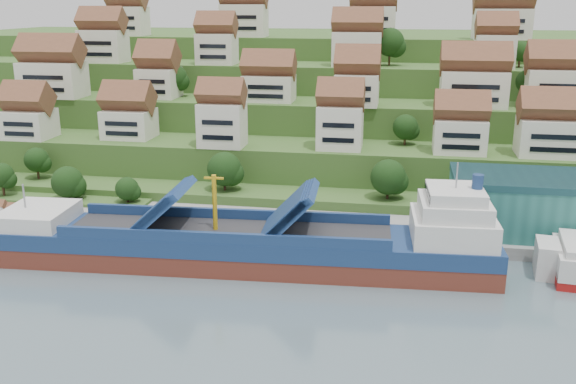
# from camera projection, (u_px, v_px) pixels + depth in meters

# --- Properties ---
(ground) EXTENTS (300.00, 300.00, 0.00)m
(ground) POSITION_uv_depth(u_px,v_px,m) (313.00, 267.00, 101.95)
(ground) COLOR slate
(ground) RESTS_ON ground
(quay) EXTENTS (180.00, 14.00, 2.20)m
(quay) POSITION_uv_depth(u_px,v_px,m) (438.00, 236.00, 112.47)
(quay) COLOR gray
(quay) RESTS_ON ground
(pebble_beach) EXTENTS (45.00, 20.00, 1.00)m
(pebble_beach) POSITION_uv_depth(u_px,v_px,m) (22.00, 219.00, 122.80)
(pebble_beach) COLOR gray
(pebble_beach) RESTS_ON ground
(hillside) EXTENTS (260.00, 128.00, 31.00)m
(hillside) POSITION_uv_depth(u_px,v_px,m) (360.00, 103.00, 196.69)
(hillside) COLOR #2D4C1E
(hillside) RESTS_ON ground
(hillside_village) EXTENTS (159.05, 64.55, 28.82)m
(hillside_village) POSITION_uv_depth(u_px,v_px,m) (362.00, 73.00, 151.84)
(hillside_village) COLOR silver
(hillside_village) RESTS_ON ground
(hillside_trees) EXTENTS (145.99, 62.90, 31.23)m
(hillside_trees) POSITION_uv_depth(u_px,v_px,m) (306.00, 117.00, 139.81)
(hillside_trees) COLOR #193913
(hillside_trees) RESTS_ON ground
(flagpole) EXTENTS (1.28, 0.16, 8.00)m
(flagpole) POSITION_uv_depth(u_px,v_px,m) (430.00, 213.00, 106.42)
(flagpole) COLOR gray
(flagpole) RESTS_ON quay
(beach_huts) EXTENTS (14.40, 3.70, 2.20)m
(beach_huts) POSITION_uv_depth(u_px,v_px,m) (8.00, 213.00, 121.50)
(beach_huts) COLOR white
(beach_huts) RESTS_ON pebble_beach
(cargo_ship) EXTENTS (80.08, 16.69, 17.66)m
(cargo_ship) POSITION_uv_depth(u_px,v_px,m) (255.00, 246.00, 101.57)
(cargo_ship) COLOR maroon
(cargo_ship) RESTS_ON ground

